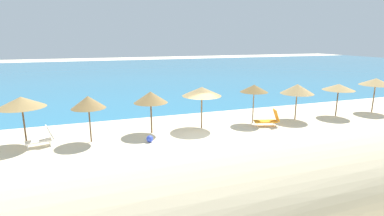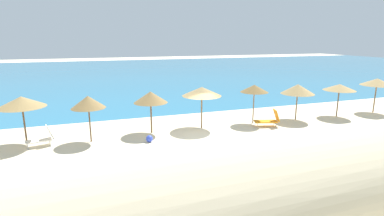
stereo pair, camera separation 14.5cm
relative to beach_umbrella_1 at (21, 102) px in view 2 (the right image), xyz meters
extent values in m
plane|color=beige|center=(9.74, -2.07, -2.44)|extent=(160.00, 160.00, 0.00)
cube|color=teal|center=(9.74, 34.68, -2.44)|extent=(160.00, 61.97, 0.01)
ellipsoid|color=beige|center=(10.23, -10.92, -0.94)|extent=(54.79, 5.44, 3.00)
cylinder|color=brown|center=(0.00, 0.00, -1.29)|extent=(0.09, 0.09, 2.30)
cone|color=#9E7F4C|center=(0.00, 0.00, 0.01)|extent=(2.48, 2.48, 0.59)
cylinder|color=brown|center=(3.40, -0.62, -1.37)|extent=(0.08, 0.08, 2.13)
cone|color=olive|center=(3.40, -0.62, -0.11)|extent=(1.90, 1.90, 0.70)
cylinder|color=brown|center=(7.02, -0.13, -1.40)|extent=(0.10, 0.10, 2.09)
cone|color=olive|center=(7.02, -0.13, -0.15)|extent=(2.08, 2.08, 0.70)
cylinder|color=brown|center=(10.36, -0.16, -1.28)|extent=(0.09, 0.09, 2.31)
cone|color=tan|center=(10.36, -0.16, 0.01)|extent=(2.56, 2.56, 0.58)
cylinder|color=brown|center=(14.18, -0.22, -1.27)|extent=(0.07, 0.07, 2.35)
cone|color=olive|center=(14.18, -0.22, 0.01)|extent=(1.91, 1.91, 0.51)
cylinder|color=brown|center=(17.59, -0.44, -1.41)|extent=(0.09, 0.09, 2.07)
cone|color=tan|center=(17.59, -0.44, -0.18)|extent=(2.36, 2.36, 0.69)
cylinder|color=brown|center=(21.18, -0.63, -1.36)|extent=(0.09, 0.09, 2.15)
cone|color=tan|center=(21.18, -0.63, -0.20)|extent=(2.33, 2.33, 0.47)
cylinder|color=brown|center=(24.93, -0.59, -1.27)|extent=(0.09, 0.09, 2.34)
cone|color=tan|center=(24.93, -0.59, 0.02)|extent=(2.43, 2.43, 0.54)
cube|color=orange|center=(14.58, -1.21, -2.11)|extent=(1.63, 1.04, 0.07)
cube|color=orange|center=(15.27, -1.40, -1.69)|extent=(0.50, 0.72, 0.81)
cylinder|color=silver|center=(14.04, -0.77, -2.29)|extent=(0.04, 0.04, 0.30)
cylinder|color=silver|center=(13.89, -1.31, -2.29)|extent=(0.04, 0.04, 0.30)
cylinder|color=silver|center=(15.27, -1.11, -2.29)|extent=(0.04, 0.04, 0.30)
cylinder|color=silver|center=(15.12, -1.65, -2.29)|extent=(0.04, 0.04, 0.30)
cube|color=white|center=(0.68, -0.53, -2.11)|extent=(1.39, 0.85, 0.07)
cube|color=white|center=(1.27, -0.39, -1.71)|extent=(0.46, 0.63, 0.79)
cylinder|color=silver|center=(0.09, -0.42, -2.29)|extent=(0.04, 0.04, 0.29)
cylinder|color=silver|center=(0.20, -0.89, -2.29)|extent=(0.04, 0.04, 0.29)
cylinder|color=silver|center=(1.16, -0.17, -2.29)|extent=(0.04, 0.04, 0.29)
cylinder|color=silver|center=(1.27, -0.64, -2.29)|extent=(0.04, 0.04, 0.29)
sphere|color=blue|center=(6.56, -1.77, -2.25)|extent=(0.39, 0.39, 0.39)
camera|label=1|loc=(3.54, -17.79, 3.34)|focal=27.80mm
camera|label=2|loc=(3.68, -17.83, 3.34)|focal=27.80mm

